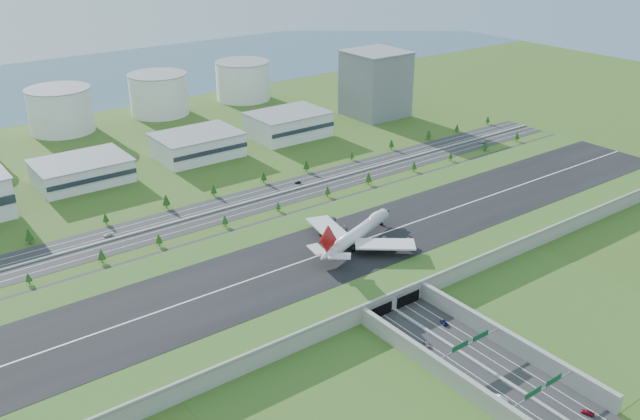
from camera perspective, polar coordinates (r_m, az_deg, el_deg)
ground at (r=345.31m, az=0.61°, el=-4.82°), size 1200.00×1200.00×0.00m
airfield_deck at (r=343.27m, az=0.62°, el=-4.22°), size 520.00×100.00×9.20m
underpass_road at (r=283.21m, az=13.13°, el=-11.93°), size 38.80×120.40×8.00m
sign_gantry_near at (r=283.40m, az=12.52°, el=-10.96°), size 38.70×0.70×9.80m
sign_gantry_far at (r=267.15m, az=18.27°, el=-14.17°), size 38.70×0.70×9.80m
north_expressway at (r=417.02m, az=-7.29°, el=0.31°), size 560.00×36.00×0.12m
tree_row at (r=418.90m, az=-6.42°, el=1.17°), size 499.91×48.72×8.49m
hangar_mid_a at (r=475.23m, az=-19.42°, el=3.09°), size 58.00×42.00×15.00m
hangar_mid_b at (r=503.65m, az=-10.28°, el=5.39°), size 58.00×42.00×17.00m
hangar_mid_c at (r=541.32m, az=-2.70°, el=7.19°), size 58.00×42.00×19.00m
office_tower at (r=596.44m, az=4.70°, el=10.53°), size 46.00×46.00×55.00m
fuel_tank_b at (r=589.24m, az=-21.00°, el=7.84°), size 50.00×50.00×35.00m
fuel_tank_c at (r=616.10m, az=-13.41°, el=9.44°), size 50.00×50.00×35.00m
fuel_tank_d at (r=653.01m, az=-6.51°, el=10.75°), size 50.00×50.00×35.00m
bay_water at (r=761.80m, az=-22.10°, el=9.74°), size 1200.00×260.00×0.06m
boeing_747 at (r=348.53m, az=3.17°, el=-1.95°), size 66.61×61.83×21.54m
car_0 at (r=291.07m, az=9.02°, el=-11.06°), size 3.32×4.78×1.51m
car_1 at (r=268.68m, az=14.98°, el=-15.07°), size 3.60×5.53×1.72m
car_2 at (r=305.76m, az=10.41°, el=-9.29°), size 3.65×5.21×1.32m
car_3 at (r=272.28m, az=21.60°, el=-15.57°), size 3.29×5.14×1.39m
car_5 at (r=448.08m, az=-1.88°, el=2.34°), size 4.29×3.01×1.34m
car_6 at (r=541.29m, az=13.55°, el=5.58°), size 6.12×3.31×1.63m
car_7 at (r=394.24m, az=-17.44°, el=-2.00°), size 5.32×2.22×1.54m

